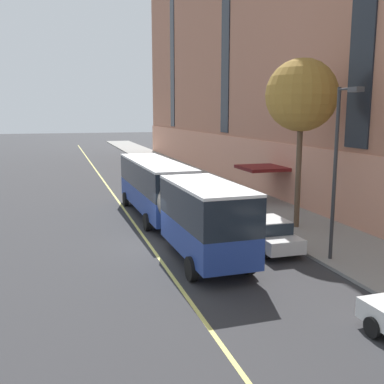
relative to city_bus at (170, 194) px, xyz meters
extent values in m
plane|color=#303033|center=(-1.25, -2.73, -2.10)|extent=(260.00, 260.00, 0.00)
cube|color=gray|center=(7.57, 0.27, -2.02)|extent=(5.15, 160.00, 0.15)
cube|color=tan|center=(10.07, -2.73, 0.10)|extent=(0.14, 110.00, 4.40)
cube|color=maroon|center=(8.54, 5.82, 0.50)|extent=(3.20, 3.40, 0.24)
cube|color=#1E232B|center=(10.09, 17.90, 13.04)|extent=(0.10, 2.00, 20.92)
cube|color=#1E232B|center=(10.09, 38.52, 13.04)|extent=(0.10, 2.00, 20.92)
cube|color=navy|center=(-0.08, 3.63, -0.83)|extent=(2.74, 11.06, 1.29)
cube|color=black|center=(-0.08, 3.63, 0.61)|extent=(2.76, 11.06, 1.58)
cube|color=white|center=(-0.08, 3.63, 1.46)|extent=(2.77, 11.06, 0.12)
cube|color=#19232D|center=(-0.20, 9.17, 0.45)|extent=(2.30, 0.13, 1.19)
cube|color=orange|center=(-0.20, 9.18, 1.22)|extent=(1.75, 0.10, 0.28)
cube|color=black|center=(-0.20, 9.19, -1.38)|extent=(2.45, 0.17, 0.24)
cube|color=white|center=(-1.08, 9.17, -1.13)|extent=(0.28, 0.07, 0.18)
cube|color=white|center=(0.67, 9.21, -1.13)|extent=(0.28, 0.07, 0.18)
cylinder|color=#595651|center=(0.05, -2.37, -0.04)|extent=(2.40, 1.05, 2.38)
cube|color=navy|center=(0.13, -6.06, -0.83)|extent=(2.64, 6.43, 1.29)
cube|color=black|center=(0.13, -6.06, 0.61)|extent=(2.65, 6.43, 1.58)
cube|color=white|center=(0.13, -6.06, 1.46)|extent=(2.67, 6.43, 0.12)
cylinder|color=black|center=(-1.42, 7.46, -1.60)|extent=(0.32, 1.01, 1.00)
cylinder|color=black|center=(1.08, 7.52, -1.60)|extent=(0.32, 1.01, 1.00)
cylinder|color=black|center=(-1.26, 0.30, -1.60)|extent=(0.32, 1.01, 1.00)
cylinder|color=black|center=(1.24, 0.36, -1.60)|extent=(0.32, 1.01, 1.00)
cylinder|color=black|center=(-1.08, -7.84, -1.60)|extent=(0.32, 1.01, 1.00)
cylinder|color=black|center=(1.42, -7.78, -1.60)|extent=(0.32, 1.01, 1.00)
cube|color=#BCAD89|center=(3.80, 25.81, -1.46)|extent=(1.91, 4.69, 0.64)
cube|color=#232D38|center=(3.81, 25.58, -0.86)|extent=(1.64, 2.13, 0.56)
cube|color=#BCAD89|center=(3.81, 25.58, -0.56)|extent=(1.60, 2.03, 0.04)
cylinder|color=black|center=(2.88, 27.24, -1.78)|extent=(0.23, 0.64, 0.64)
cylinder|color=black|center=(4.66, 27.27, -1.78)|extent=(0.23, 0.64, 0.64)
cylinder|color=black|center=(2.94, 24.35, -1.78)|extent=(0.23, 0.64, 0.64)
cylinder|color=black|center=(4.72, 24.39, -1.78)|extent=(0.23, 0.64, 0.64)
cube|color=silver|center=(3.72, -4.73, -1.46)|extent=(1.80, 4.68, 0.64)
cube|color=#232D38|center=(3.72, -4.96, -0.86)|extent=(1.58, 2.11, 0.56)
cube|color=silver|center=(3.72, -4.96, -0.56)|extent=(1.54, 2.02, 0.04)
cylinder|color=black|center=(2.85, -3.28, -1.78)|extent=(0.22, 0.64, 0.64)
cylinder|color=black|center=(4.60, -3.29, -1.78)|extent=(0.22, 0.64, 0.64)
cylinder|color=black|center=(2.84, -6.18, -1.78)|extent=(0.22, 0.64, 0.64)
cylinder|color=black|center=(4.58, -6.18, -1.78)|extent=(0.22, 0.64, 0.64)
cube|color=black|center=(3.68, 5.63, -1.46)|extent=(1.89, 4.30, 0.64)
cube|color=#232D38|center=(3.68, 5.42, -0.86)|extent=(1.63, 1.95, 0.56)
cube|color=black|center=(3.68, 5.42, -0.56)|extent=(1.59, 1.86, 0.04)
cylinder|color=black|center=(2.82, 6.97, -1.78)|extent=(0.23, 0.64, 0.64)
cylinder|color=black|center=(4.59, 6.94, -1.78)|extent=(0.23, 0.64, 0.64)
cylinder|color=black|center=(2.77, 4.32, -1.78)|extent=(0.23, 0.64, 0.64)
cylinder|color=black|center=(4.55, 4.29, -1.78)|extent=(0.23, 0.64, 0.64)
cylinder|color=black|center=(2.80, -13.81, -1.78)|extent=(0.23, 0.64, 0.64)
cube|color=navy|center=(3.92, 15.79, -1.46)|extent=(1.96, 4.80, 0.64)
cube|color=#232D38|center=(3.92, 15.55, -0.86)|extent=(1.66, 2.18, 0.56)
cube|color=navy|center=(3.92, 15.55, -0.56)|extent=(1.62, 2.09, 0.04)
cylinder|color=black|center=(3.08, 17.29, -1.78)|extent=(0.24, 0.65, 0.64)
cylinder|color=black|center=(4.86, 17.23, -1.78)|extent=(0.24, 0.65, 0.64)
cylinder|color=black|center=(2.99, 14.35, -1.78)|extent=(0.24, 0.65, 0.64)
cylinder|color=black|center=(4.77, 14.29, -1.78)|extent=(0.24, 0.65, 0.64)
cylinder|color=brown|center=(7.05, -1.85, 1.22)|extent=(0.31, 0.31, 6.34)
sphere|color=olive|center=(7.05, -1.85, 5.48)|extent=(3.98, 3.98, 3.98)
cylinder|color=#2D2D30|center=(5.59, -7.42, 1.83)|extent=(0.16, 0.16, 7.55)
cylinder|color=#2D2D30|center=(5.59, -7.97, 5.51)|extent=(0.10, 1.10, 0.10)
cube|color=#3D3D3F|center=(5.59, -8.52, 5.46)|extent=(0.36, 0.60, 0.20)
cube|color=#E0D66B|center=(-1.70, 0.27, -2.09)|extent=(0.16, 140.00, 0.01)
camera|label=1|loc=(-5.99, -24.19, 4.56)|focal=42.00mm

